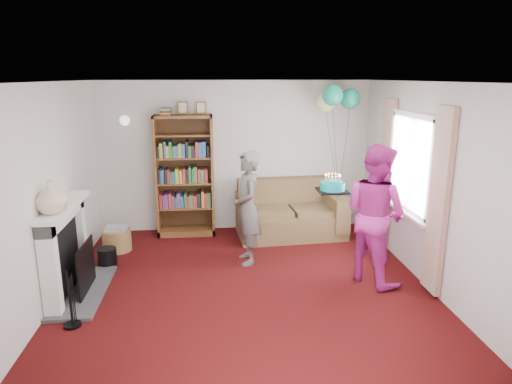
{
  "coord_description": "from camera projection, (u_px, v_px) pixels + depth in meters",
  "views": [
    {
      "loc": [
        -0.39,
        -5.06,
        2.56
      ],
      "look_at": [
        0.16,
        0.6,
        1.11
      ],
      "focal_mm": 32.0,
      "sensor_mm": 36.0,
      "label": 1
    }
  ],
  "objects": [
    {
      "name": "ground",
      "position": [
        248.0,
        293.0,
        5.55
      ],
      "size": [
        5.0,
        5.0,
        0.0
      ],
      "primitive_type": "plane",
      "color": "#360808",
      "rests_on": "ground"
    },
    {
      "name": "wall_back",
      "position": [
        235.0,
        156.0,
        7.66
      ],
      "size": [
        4.5,
        0.02,
        2.5
      ],
      "primitive_type": "cube",
      "color": "silver",
      "rests_on": "ground"
    },
    {
      "name": "wall_left",
      "position": [
        43.0,
        199.0,
        5.02
      ],
      "size": [
        0.02,
        5.0,
        2.5
      ],
      "primitive_type": "cube",
      "color": "silver",
      "rests_on": "ground"
    },
    {
      "name": "wall_right",
      "position": [
        435.0,
        189.0,
        5.45
      ],
      "size": [
        0.02,
        5.0,
        2.5
      ],
      "primitive_type": "cube",
      "color": "silver",
      "rests_on": "ground"
    },
    {
      "name": "ceiling",
      "position": [
        247.0,
        81.0,
        4.93
      ],
      "size": [
        4.5,
        5.0,
        0.01
      ],
      "primitive_type": "cube",
      "color": "white",
      "rests_on": "wall_back"
    },
    {
      "name": "fireplace",
      "position": [
        71.0,
        254.0,
        5.41
      ],
      "size": [
        0.55,
        1.8,
        1.12
      ],
      "color": "#3F3F42",
      "rests_on": "ground"
    },
    {
      "name": "window_bay",
      "position": [
        409.0,
        182.0,
        6.04
      ],
      "size": [
        0.14,
        2.02,
        2.2
      ],
      "color": "white",
      "rests_on": "ground"
    },
    {
      "name": "wall_sconce",
      "position": [
        125.0,
        120.0,
        7.2
      ],
      "size": [
        0.16,
        0.23,
        0.16
      ],
      "color": "gold",
      "rests_on": "ground"
    },
    {
      "name": "bookcase",
      "position": [
        185.0,
        177.0,
        7.45
      ],
      "size": [
        0.93,
        0.42,
        2.18
      ],
      "color": "#472B14",
      "rests_on": "ground"
    },
    {
      "name": "sofa",
      "position": [
        290.0,
        214.0,
        7.54
      ],
      "size": [
        1.71,
        0.9,
        0.9
      ],
      "rotation": [
        0.0,
        0.0,
        0.07
      ],
      "color": "brown",
      "rests_on": "ground"
    },
    {
      "name": "wicker_basket",
      "position": [
        117.0,
        239.0,
        6.87
      ],
      "size": [
        0.43,
        0.43,
        0.38
      ],
      "rotation": [
        0.0,
        0.0,
        -0.11
      ],
      "color": "#977446",
      "rests_on": "ground"
    },
    {
      "name": "person_striped",
      "position": [
        247.0,
        208.0,
        6.29
      ],
      "size": [
        0.45,
        0.62,
        1.59
      ],
      "primitive_type": "imported",
      "rotation": [
        0.0,
        0.0,
        -1.45
      ],
      "color": "black",
      "rests_on": "ground"
    },
    {
      "name": "person_magenta",
      "position": [
        375.0,
        214.0,
        5.7
      ],
      "size": [
        1.01,
        1.08,
        1.77
      ],
      "primitive_type": "imported",
      "rotation": [
        0.0,
        0.0,
        2.09
      ],
      "color": "#C22693",
      "rests_on": "ground"
    },
    {
      "name": "birthday_cake",
      "position": [
        333.0,
        186.0,
        5.82
      ],
      "size": [
        0.38,
        0.38,
        0.22
      ],
      "rotation": [
        0.0,
        0.0,
        -0.02
      ],
      "color": "black",
      "rests_on": "ground"
    },
    {
      "name": "balloons",
      "position": [
        336.0,
        99.0,
        7.09
      ],
      "size": [
        0.65,
        0.7,
        1.77
      ],
      "color": "#3F3F3F",
      "rests_on": "ground"
    },
    {
      "name": "mantel_vase",
      "position": [
        51.0,
        197.0,
        4.88
      ],
      "size": [
        0.39,
        0.39,
        0.36
      ],
      "primitive_type": "imported",
      "rotation": [
        0.0,
        0.0,
        -0.15
      ],
      "color": "beige",
      "rests_on": "fireplace"
    }
  ]
}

